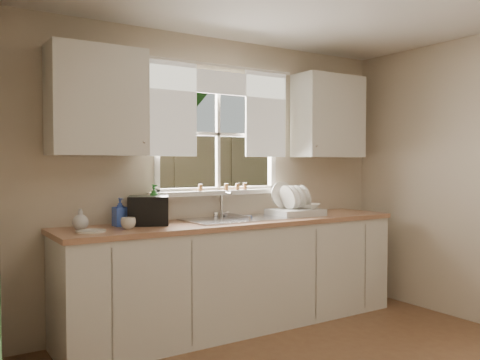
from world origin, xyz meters
TOP-DOWN VIEW (x-y plane):
  - room_walls at (0.00, -0.07)m, footprint 3.62×4.02m
  - window at (0.00, 2.00)m, footprint 1.38×0.16m
  - curtains at (0.00, 1.95)m, footprint 1.50×0.03m
  - base_cabinets at (0.00, 1.68)m, footprint 3.00×0.62m
  - countertop at (0.00, 1.68)m, footprint 3.04×0.65m
  - upper_cabinet_left at (-1.15, 1.82)m, footprint 0.70×0.33m
  - upper_cabinet_right at (1.15, 1.82)m, footprint 0.70×0.33m
  - wall_outlet at (0.88, 1.99)m, footprint 0.08×0.01m
  - sill_jars at (0.05, 1.94)m, footprint 0.50×0.04m
  - backyard at (0.58, 8.42)m, footprint 20.00×10.00m
  - sink at (0.00, 1.71)m, footprint 0.88×0.52m
  - dish_rack at (0.63, 1.70)m, footprint 0.47×0.35m
  - bowl at (0.76, 1.65)m, footprint 0.24×0.24m
  - soap_bottle_a at (-0.69, 1.85)m, footprint 0.12×0.13m
  - soap_bottle_b at (-0.98, 1.82)m, footprint 0.11×0.11m
  - soap_bottle_c at (-1.29, 1.80)m, footprint 0.14×0.14m
  - saucer at (-1.26, 1.62)m, footprint 0.21×0.21m
  - cup at (-0.99, 1.62)m, footprint 0.14×0.14m
  - black_appliance at (-0.76, 1.79)m, footprint 0.39×0.37m

SIDE VIEW (x-z plane):
  - base_cabinets at x=0.00m, z-range 0.00..0.87m
  - sink at x=0.00m, z-range 0.64..1.04m
  - countertop at x=0.00m, z-range 0.87..0.91m
  - saucer at x=-1.26m, z-range 0.91..0.92m
  - cup at x=-0.99m, z-range 0.91..1.00m
  - dish_rack at x=0.63m, z-range 0.83..1.13m
  - soap_bottle_c at x=-1.29m, z-range 0.91..1.06m
  - bowl at x=0.76m, z-range 0.97..1.02m
  - soap_bottle_b at x=-0.98m, z-range 0.91..1.13m
  - black_appliance at x=-0.76m, z-range 0.91..1.13m
  - soap_bottle_a at x=-0.69m, z-range 0.91..1.22m
  - wall_outlet at x=0.88m, z-range 1.02..1.14m
  - sill_jars at x=0.05m, z-range 1.15..1.21m
  - room_walls at x=0.00m, z-range -0.01..2.49m
  - window at x=0.00m, z-range 0.95..2.02m
  - upper_cabinet_left at x=-1.15m, z-range 1.45..2.25m
  - upper_cabinet_right at x=1.15m, z-range 1.45..2.25m
  - curtains at x=0.00m, z-range 1.53..2.34m
  - backyard at x=0.58m, z-range 0.40..6.53m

